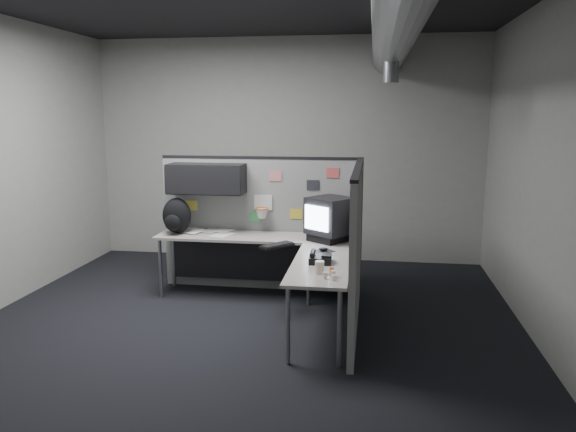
% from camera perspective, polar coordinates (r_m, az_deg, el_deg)
% --- Properties ---
extents(room, '(5.62, 5.62, 3.22)m').
position_cam_1_polar(room, '(5.32, 1.24, 9.92)').
color(room, black).
rests_on(room, ground).
extents(partition_back, '(2.44, 0.42, 1.63)m').
position_cam_1_polar(partition_back, '(6.78, -4.26, 0.69)').
color(partition_back, gray).
rests_on(partition_back, ground).
extents(partition_right, '(0.07, 2.23, 1.63)m').
position_cam_1_polar(partition_right, '(5.65, 6.95, -3.19)').
color(partition_right, gray).
rests_on(partition_right, ground).
extents(desk, '(2.31, 2.11, 0.73)m').
position_cam_1_polar(desk, '(6.27, -1.72, -3.68)').
color(desk, '#A09991').
rests_on(desk, ground).
extents(monitor, '(0.60, 0.60, 0.49)m').
position_cam_1_polar(monitor, '(6.27, 4.32, -0.25)').
color(monitor, black).
rests_on(monitor, desk).
extents(keyboard, '(0.36, 0.40, 0.04)m').
position_cam_1_polar(keyboard, '(6.00, -1.13, -3.01)').
color(keyboard, black).
rests_on(keyboard, desk).
extents(mouse, '(0.25, 0.25, 0.04)m').
position_cam_1_polar(mouse, '(5.83, 3.61, -3.46)').
color(mouse, black).
rests_on(mouse, desk).
extents(phone, '(0.23, 0.24, 0.11)m').
position_cam_1_polar(phone, '(5.40, 3.25, -4.31)').
color(phone, black).
rests_on(phone, desk).
extents(bottles, '(0.12, 0.17, 0.08)m').
position_cam_1_polar(bottles, '(4.92, 4.38, -5.92)').
color(bottles, silver).
rests_on(bottles, desk).
extents(cup, '(0.09, 0.09, 0.11)m').
position_cam_1_polar(cup, '(5.03, 3.23, -5.23)').
color(cup, beige).
rests_on(cup, desk).
extents(papers, '(0.76, 0.65, 0.02)m').
position_cam_1_polar(papers, '(6.86, -8.35, -1.46)').
color(papers, white).
rests_on(papers, desk).
extents(backpack, '(0.41, 0.41, 0.42)m').
position_cam_1_polar(backpack, '(6.75, -11.26, -0.03)').
color(backpack, black).
rests_on(backpack, desk).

